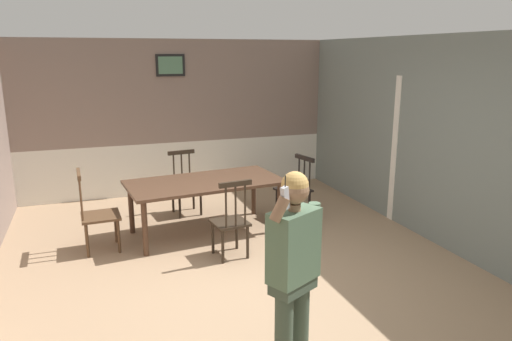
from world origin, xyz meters
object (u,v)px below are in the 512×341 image
Objects in this scene: chair_by_doorway at (97,214)px; chair_at_table_head at (231,221)px; chair_opposite_corner at (295,188)px; chair_near_window at (185,184)px; dining_table at (205,186)px; person_figure at (294,262)px.

chair_by_doorway is 1.04× the size of chair_at_table_head.
chair_opposite_corner is (1.31, 1.05, -0.01)m from chair_at_table_head.
chair_at_table_head reaches higher than chair_near_window.
dining_table is 1.42m from chair_by_doorway.
chair_near_window is at bearing 95.98° from dining_table.
chair_opposite_corner is (2.81, 0.29, -0.02)m from chair_by_doorway.
person_figure reaches higher than chair_by_doorway.
person_figure is (-1.46, -3.22, 0.45)m from chair_opposite_corner.
chair_near_window is at bearing -116.56° from person_figure.
chair_opposite_corner is (1.40, 0.15, -0.21)m from dining_table.
dining_table is at bearing -118.19° from person_figure.
chair_at_table_head is at bearing 116.99° from chair_opposite_corner.
chair_at_table_head is at bearing 88.64° from chair_near_window.
chair_near_window is at bearing 126.34° from chair_by_doorway.
dining_table is 2.17× the size of chair_at_table_head.
chair_at_table_head is at bearing -121.15° from person_figure.
dining_table is at bearing 84.31° from chair_opposite_corner.
dining_table is at bearing 93.65° from chair_by_doorway.
dining_table is 1.34× the size of person_figure.
chair_at_table_head is (1.50, -0.76, -0.02)m from chair_by_doorway.
chair_by_doorway is 2.82m from chair_opposite_corner.
chair_near_window is 0.93× the size of chair_by_doorway.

